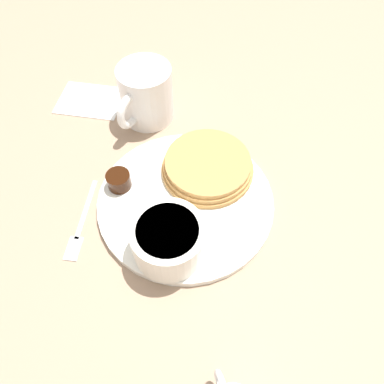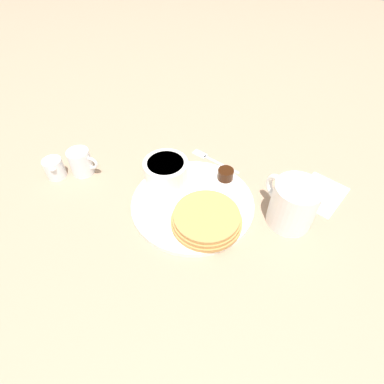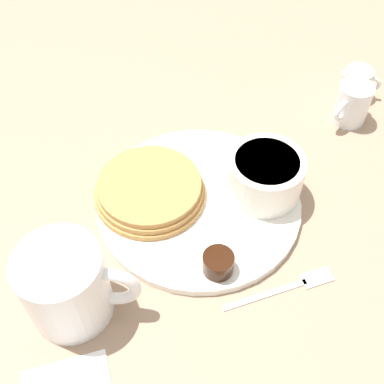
% 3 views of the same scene
% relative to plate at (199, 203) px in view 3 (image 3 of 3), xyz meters
% --- Properties ---
extents(ground_plane, '(4.00, 4.00, 0.00)m').
position_rel_plate_xyz_m(ground_plane, '(0.00, 0.00, -0.01)').
color(ground_plane, '#9E7F66').
extents(plate, '(0.28, 0.28, 0.01)m').
position_rel_plate_xyz_m(plate, '(0.00, 0.00, 0.00)').
color(plate, white).
rests_on(plate, ground_plane).
extents(pancake_stack, '(0.15, 0.15, 0.03)m').
position_rel_plate_xyz_m(pancake_stack, '(-0.04, -0.05, 0.02)').
color(pancake_stack, '#B78447').
rests_on(pancake_stack, plate).
extents(bowl, '(0.10, 0.10, 0.06)m').
position_rel_plate_xyz_m(bowl, '(0.03, 0.08, 0.04)').
color(bowl, white).
rests_on(bowl, plate).
extents(syrup_cup, '(0.04, 0.04, 0.03)m').
position_rel_plate_xyz_m(syrup_cup, '(0.10, -0.03, 0.02)').
color(syrup_cup, black).
rests_on(syrup_cup, plate).
extents(butter_ramekin, '(0.04, 0.04, 0.04)m').
position_rel_plate_xyz_m(butter_ramekin, '(0.05, 0.10, 0.02)').
color(butter_ramekin, white).
rests_on(butter_ramekin, plate).
extents(coffee_mug, '(0.10, 0.12, 0.10)m').
position_rel_plate_xyz_m(coffee_mug, '(0.06, -0.20, 0.05)').
color(coffee_mug, white).
rests_on(coffee_mug, ground_plane).
extents(creamer_pitcher_near, '(0.05, 0.08, 0.07)m').
position_rel_plate_xyz_m(creamer_pitcher_near, '(-0.03, 0.29, 0.03)').
color(creamer_pitcher_near, white).
rests_on(creamer_pitcher_near, ground_plane).
extents(creamer_pitcher_far, '(0.05, 0.05, 0.05)m').
position_rel_plate_xyz_m(creamer_pitcher_far, '(-0.07, 0.34, 0.02)').
color(creamer_pitcher_far, white).
rests_on(creamer_pitcher_far, ground_plane).
extents(fork, '(0.04, 0.14, 0.00)m').
position_rel_plate_xyz_m(fork, '(0.16, 0.03, -0.00)').
color(fork, silver).
rests_on(fork, ground_plane).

